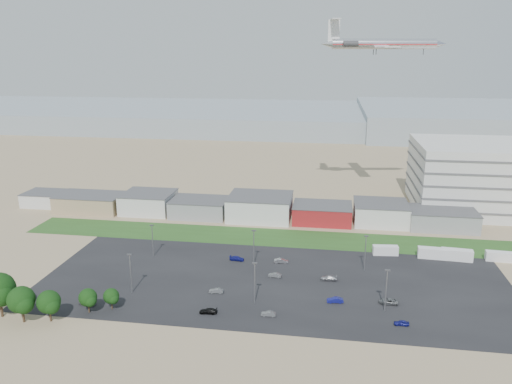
% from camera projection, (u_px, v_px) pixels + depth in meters
% --- Properties ---
extents(ground, '(700.00, 700.00, 0.00)m').
position_uv_depth(ground, '(241.00, 319.00, 110.16)').
color(ground, '#978460').
rests_on(ground, ground).
extents(parking_lot, '(120.00, 50.00, 0.01)m').
position_uv_depth(parking_lot, '(274.00, 282.00, 128.47)').
color(parking_lot, black).
rests_on(parking_lot, ground).
extents(grass_strip, '(160.00, 16.00, 0.02)m').
position_uv_depth(grass_strip, '(270.00, 237.00, 159.68)').
color(grass_strip, '#2A4F1D').
rests_on(grass_strip, ground).
extents(hills_backdrop, '(700.00, 200.00, 9.00)m').
position_uv_depth(hills_backdrop, '(360.00, 121.00, 403.13)').
color(hills_backdrop, gray).
rests_on(hills_backdrop, ground).
extents(building_row, '(170.00, 20.00, 8.00)m').
position_uv_depth(building_row, '(230.00, 206.00, 179.20)').
color(building_row, silver).
rests_on(building_row, ground).
extents(box_trailer_a, '(7.42, 2.93, 2.71)m').
position_uv_depth(box_trailer_a, '(385.00, 250.00, 145.44)').
color(box_trailer_a, silver).
rests_on(box_trailer_a, ground).
extents(box_trailer_b, '(8.31, 3.04, 3.07)m').
position_uv_depth(box_trailer_b, '(433.00, 253.00, 142.90)').
color(box_trailer_b, silver).
rests_on(box_trailer_b, ground).
extents(box_trailer_c, '(8.66, 3.42, 3.17)m').
position_uv_depth(box_trailer_c, '(457.00, 255.00, 141.60)').
color(box_trailer_c, silver).
rests_on(box_trailer_c, ground).
extents(box_trailer_d, '(7.44, 2.78, 2.74)m').
position_uv_depth(box_trailer_d, '(499.00, 256.00, 140.97)').
color(box_trailer_d, silver).
rests_on(box_trailer_d, ground).
extents(tree_left, '(6.29, 6.29, 9.44)m').
position_uv_depth(tree_left, '(22.00, 302.00, 107.90)').
color(tree_left, black).
rests_on(tree_left, ground).
extents(tree_mid, '(5.45, 5.45, 8.18)m').
position_uv_depth(tree_mid, '(49.00, 304.00, 108.44)').
color(tree_mid, black).
rests_on(tree_mid, ground).
extents(tree_right, '(4.37, 4.37, 6.56)m').
position_uv_depth(tree_right, '(88.00, 299.00, 112.32)').
color(tree_right, black).
rests_on(tree_right, ground).
extents(tree_near, '(3.85, 3.85, 5.77)m').
position_uv_depth(tree_near, '(111.00, 298.00, 113.90)').
color(tree_near, black).
rests_on(tree_near, ground).
extents(lightpole_front_l, '(1.20, 0.50, 10.18)m').
position_uv_depth(lightpole_front_l, '(131.00, 274.00, 121.19)').
color(lightpole_front_l, slate).
rests_on(lightpole_front_l, ground).
extents(lightpole_front_m, '(1.21, 0.50, 10.26)m').
position_uv_depth(lightpole_front_m, '(255.00, 283.00, 116.10)').
color(lightpole_front_m, slate).
rests_on(lightpole_front_m, ground).
extents(lightpole_front_r, '(1.20, 0.50, 10.24)m').
position_uv_depth(lightpole_front_r, '(386.00, 291.00, 112.37)').
color(lightpole_front_r, slate).
rests_on(lightpole_front_r, ground).
extents(lightpole_back_l, '(1.13, 0.47, 9.60)m').
position_uv_depth(lightpole_back_l, '(153.00, 241.00, 143.37)').
color(lightpole_back_l, slate).
rests_on(lightpole_back_l, ground).
extents(lightpole_back_m, '(1.20, 0.50, 10.21)m').
position_uv_depth(lightpole_back_m, '(254.00, 248.00, 137.36)').
color(lightpole_back_m, slate).
rests_on(lightpole_back_m, ground).
extents(lightpole_back_r, '(1.18, 0.49, 9.99)m').
position_uv_depth(lightpole_back_r, '(365.00, 253.00, 133.90)').
color(lightpole_back_r, slate).
rests_on(lightpole_back_r, ground).
extents(airliner, '(51.27, 39.03, 13.80)m').
position_uv_depth(airliner, '(384.00, 44.00, 183.05)').
color(airliner, silver).
extents(parked_car_0, '(4.61, 2.27, 1.26)m').
position_uv_depth(parked_car_0, '(389.00, 301.00, 116.96)').
color(parked_car_0, '#595B5E').
rests_on(parked_car_0, ground).
extents(parked_car_1, '(4.01, 1.81, 1.28)m').
position_uv_depth(parked_car_1, '(335.00, 300.00, 117.54)').
color(parked_car_1, navy).
rests_on(parked_car_1, ground).
extents(parked_car_2, '(3.25, 1.37, 1.10)m').
position_uv_depth(parked_car_2, '(401.00, 323.00, 107.70)').
color(parked_car_2, navy).
rests_on(parked_car_2, ground).
extents(parked_car_3, '(4.15, 1.91, 1.18)m').
position_uv_depth(parked_car_3, '(208.00, 311.00, 112.65)').
color(parked_car_3, black).
rests_on(parked_car_3, ground).
extents(parked_car_4, '(3.63, 1.52, 1.17)m').
position_uv_depth(parked_car_4, '(216.00, 291.00, 122.29)').
color(parked_car_4, '#595B5E').
rests_on(parked_car_4, ground).
extents(parked_car_6, '(4.28, 2.03, 1.21)m').
position_uv_depth(parked_car_6, '(237.00, 258.00, 141.55)').
color(parked_car_6, navy).
rests_on(parked_car_6, ground).
extents(parked_car_7, '(3.62, 1.69, 1.15)m').
position_uv_depth(parked_car_7, '(275.00, 275.00, 130.96)').
color(parked_car_7, '#595B5E').
rests_on(parked_car_7, ground).
extents(parked_car_10, '(4.22, 2.10, 1.18)m').
position_uv_depth(parked_car_10, '(87.00, 302.00, 116.53)').
color(parked_car_10, '#595B5E').
rests_on(parked_car_10, ground).
extents(parked_car_11, '(4.02, 1.73, 1.29)m').
position_uv_depth(parked_car_11, '(281.00, 261.00, 139.74)').
color(parked_car_11, '#A5A5AA').
rests_on(parked_car_11, ground).
extents(parked_car_12, '(4.43, 1.95, 1.27)m').
position_uv_depth(parked_car_12, '(329.00, 278.00, 129.11)').
color(parked_car_12, '#A5A5AA').
rests_on(parked_car_12, ground).
extents(parked_car_13, '(3.37, 1.29, 1.10)m').
position_uv_depth(parked_car_13, '(268.00, 314.00, 111.53)').
color(parked_car_13, '#595B5E').
rests_on(parked_car_13, ground).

